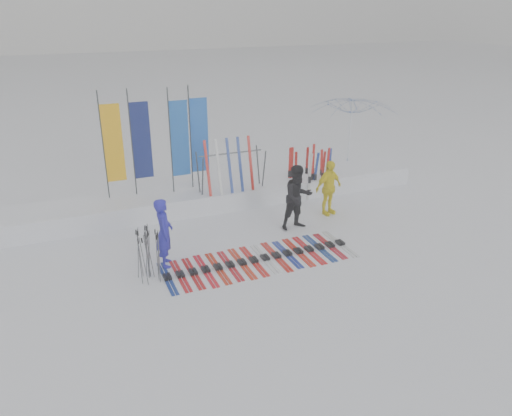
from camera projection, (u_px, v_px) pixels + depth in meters
name	position (u px, v px, depth m)	size (l,w,h in m)	color
ground	(274.00, 270.00, 12.18)	(120.00, 120.00, 0.00)	white
snow_bank	(214.00, 196.00, 15.99)	(14.00, 1.60, 0.60)	white
person_blue	(164.00, 233.00, 12.10)	(0.64, 0.42, 1.76)	#1F1EB0
person_black	(298.00, 197.00, 14.10)	(0.92, 0.71, 1.89)	black
person_yellow	(329.00, 188.00, 15.10)	(1.00, 0.42, 1.70)	#FFEB10
tent_canopy	(351.00, 135.00, 18.68)	(3.18, 3.24, 2.92)	white
ski_row	(260.00, 259.00, 12.63)	(4.90, 1.70, 0.07)	navy
pole_cluster	(148.00, 255.00, 11.64)	(0.52, 0.72, 1.26)	#595B60
feather_flags	(158.00, 140.00, 14.90)	(3.17, 0.26, 3.20)	#383A3F
ski_rack	(231.00, 166.00, 15.39)	(2.04, 0.80, 1.23)	#383A3F
upright_skis	(311.00, 172.00, 16.67)	(1.68, 0.97, 1.70)	red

